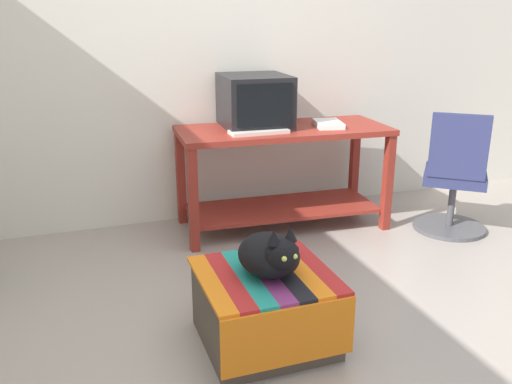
{
  "coord_description": "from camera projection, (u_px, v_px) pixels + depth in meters",
  "views": [
    {
      "loc": [
        -0.93,
        -1.95,
        1.53
      ],
      "look_at": [
        0.05,
        0.85,
        0.55
      ],
      "focal_mm": 38.24,
      "sensor_mm": 36.0,
      "label": 1
    }
  ],
  "objects": [
    {
      "name": "tv_monitor",
      "position": [
        255.0,
        102.0,
        3.87
      ],
      "size": [
        0.49,
        0.54,
        0.37
      ],
      "rotation": [
        0.0,
        0.0,
        -0.06
      ],
      "color": "black",
      "rests_on": "desk"
    },
    {
      "name": "ground_plane",
      "position": [
        307.0,
        360.0,
        2.52
      ],
      "size": [
        14.0,
        14.0,
        0.0
      ],
      "primitive_type": "plane",
      "color": "#9E9389"
    },
    {
      "name": "desk",
      "position": [
        283.0,
        160.0,
        3.96
      ],
      "size": [
        1.53,
        0.71,
        0.75
      ],
      "rotation": [
        0.0,
        0.0,
        -0.06
      ],
      "color": "maroon",
      "rests_on": "ground_plane"
    },
    {
      "name": "back_wall",
      "position": [
        195.0,
        46.0,
        3.95
      ],
      "size": [
        8.0,
        0.1,
        2.6
      ],
      "primitive_type": "cube",
      "color": "silver",
      "rests_on": "ground_plane"
    },
    {
      "name": "office_chair",
      "position": [
        454.0,
        181.0,
        3.88
      ],
      "size": [
        0.59,
        0.59,
        0.89
      ],
      "rotation": [
        0.0,
        0.0,
        2.46
      ],
      "color": "#4C4C51",
      "rests_on": "ground_plane"
    },
    {
      "name": "cat",
      "position": [
        271.0,
        254.0,
        2.5
      ],
      "size": [
        0.38,
        0.39,
        0.28
      ],
      "rotation": [
        0.0,
        0.0,
        0.13
      ],
      "color": "black",
      "rests_on": "ottoman_with_blanket"
    },
    {
      "name": "book",
      "position": [
        328.0,
        124.0,
        3.92
      ],
      "size": [
        0.24,
        0.31,
        0.04
      ],
      "primitive_type": "cube",
      "rotation": [
        0.0,
        0.0,
        -0.23
      ],
      "color": "white",
      "rests_on": "desk"
    },
    {
      "name": "ottoman_with_blanket",
      "position": [
        265.0,
        308.0,
        2.61
      ],
      "size": [
        0.62,
        0.62,
        0.37
      ],
      "color": "#4C4238",
      "rests_on": "ground_plane"
    },
    {
      "name": "pen",
      "position": [
        336.0,
        123.0,
        4.01
      ],
      "size": [
        0.06,
        0.13,
        0.01
      ],
      "primitive_type": "cylinder",
      "rotation": [
        0.0,
        1.57,
        1.93
      ],
      "color": "black",
      "rests_on": "desk"
    },
    {
      "name": "keyboard",
      "position": [
        259.0,
        132.0,
        3.69
      ],
      "size": [
        0.4,
        0.15,
        0.02
      ],
      "primitive_type": "cube",
      "rotation": [
        0.0,
        0.0,
        0.01
      ],
      "color": "beige",
      "rests_on": "desk"
    }
  ]
}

